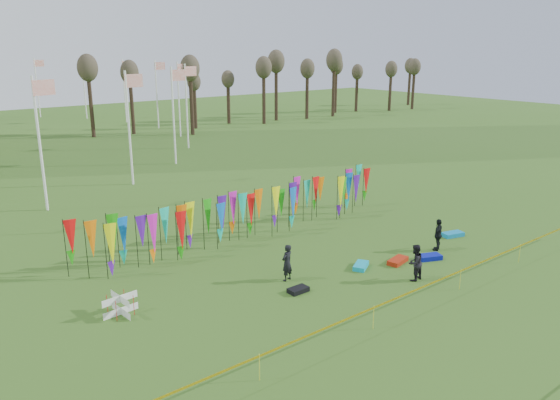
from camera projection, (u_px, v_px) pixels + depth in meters
ground at (386, 300)px, 21.41m from camera, size 160.00×160.00×0.00m
banner_row at (251, 206)px, 28.26m from camera, size 18.64×0.64×2.51m
caution_tape_near at (408, 294)px, 20.16m from camera, size 26.00×0.02×0.90m
tree_line at (294, 73)px, 72.01m from camera, size 53.92×1.92×7.84m
box_kite at (120, 305)px, 20.17m from camera, size 0.72×0.72×0.80m
person_left at (287, 263)px, 23.05m from camera, size 0.67×0.55×1.61m
person_mid at (415, 263)px, 23.07m from camera, size 0.80×0.52×1.60m
person_right at (438, 235)px, 26.48m from camera, size 1.06×0.84×1.59m
kite_bag_turquoise at (361, 266)px, 24.52m from camera, size 1.14×0.96×0.20m
kite_bag_blue at (430, 257)px, 25.51m from camera, size 1.20×0.92×0.22m
kite_bag_red at (398, 261)px, 25.08m from camera, size 1.24×0.77×0.21m
kite_bag_black at (298, 290)px, 22.12m from camera, size 0.85×0.50×0.19m
kite_bag_teal at (453, 234)px, 28.58m from camera, size 1.24×0.82×0.22m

